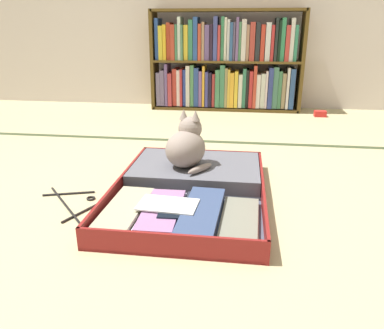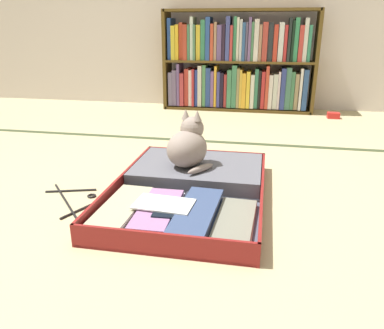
{
  "view_description": "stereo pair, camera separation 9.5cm",
  "coord_description": "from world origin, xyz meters",
  "px_view_note": "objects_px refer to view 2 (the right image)",
  "views": [
    {
      "loc": [
        0.33,
        -1.36,
        0.75
      ],
      "look_at": [
        0.11,
        0.28,
        0.15
      ],
      "focal_mm": 35.42,
      "sensor_mm": 36.0,
      "label": 1
    },
    {
      "loc": [
        0.42,
        -1.34,
        0.75
      ],
      "look_at": [
        0.11,
        0.28,
        0.15
      ],
      "focal_mm": 35.42,
      "sensor_mm": 36.0,
      "label": 2
    }
  ],
  "objects_px": {
    "bookshelf": "(238,65)",
    "open_suitcase": "(190,187)",
    "black_cat": "(189,146)",
    "small_red_pouch": "(333,115)",
    "clothes_hanger": "(75,199)"
  },
  "relations": [
    {
      "from": "small_red_pouch",
      "to": "black_cat",
      "type": "bearing_deg",
      "value": -119.94
    },
    {
      "from": "clothes_hanger",
      "to": "black_cat",
      "type": "bearing_deg",
      "value": 33.46
    },
    {
      "from": "black_cat",
      "to": "clothes_hanger",
      "type": "bearing_deg",
      "value": -146.54
    },
    {
      "from": "bookshelf",
      "to": "black_cat",
      "type": "bearing_deg",
      "value": -92.65
    },
    {
      "from": "bookshelf",
      "to": "open_suitcase",
      "type": "distance_m",
      "value": 2.03
    },
    {
      "from": "bookshelf",
      "to": "black_cat",
      "type": "height_order",
      "value": "bookshelf"
    },
    {
      "from": "clothes_hanger",
      "to": "small_red_pouch",
      "type": "height_order",
      "value": "small_red_pouch"
    },
    {
      "from": "black_cat",
      "to": "bookshelf",
      "type": "bearing_deg",
      "value": 87.35
    },
    {
      "from": "bookshelf",
      "to": "small_red_pouch",
      "type": "xyz_separation_m",
      "value": [
        0.86,
        -0.21,
        -0.39
      ]
    },
    {
      "from": "black_cat",
      "to": "clothes_hanger",
      "type": "relative_size",
      "value": 0.85
    },
    {
      "from": "bookshelf",
      "to": "small_red_pouch",
      "type": "relative_size",
      "value": 13.82
    },
    {
      "from": "bookshelf",
      "to": "black_cat",
      "type": "xyz_separation_m",
      "value": [
        -0.09,
        -1.85,
        -0.22
      ]
    },
    {
      "from": "bookshelf",
      "to": "black_cat",
      "type": "relative_size",
      "value": 4.86
    },
    {
      "from": "clothes_hanger",
      "to": "small_red_pouch",
      "type": "bearing_deg",
      "value": 54.05
    },
    {
      "from": "open_suitcase",
      "to": "bookshelf",
      "type": "bearing_deg",
      "value": 88.59
    }
  ]
}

